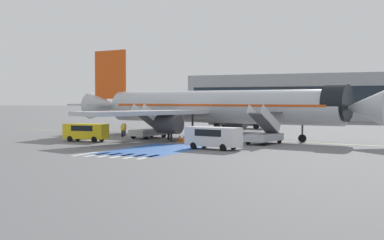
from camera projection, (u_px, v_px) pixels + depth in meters
The scene contains 23 objects.
ground_plane at pixel (200, 138), 63.14m from camera, with size 600.00×600.00×0.00m, color slate.
apron_leadline_yellow at pixel (218, 138), 63.08m from camera, with size 0.20×74.28×0.01m, color gold.
apron_stand_patch_blue at pixel (156, 150), 48.65m from camera, with size 6.62×12.31×0.01m, color #2856A8.
apron_walkway_bar_0 at pixel (85, 154), 44.72m from camera, with size 0.44×3.60×0.01m, color silver.
apron_walkway_bar_1 at pixel (97, 154), 44.24m from camera, with size 0.44×3.60×0.01m, color silver.
apron_walkway_bar_2 at pixel (110, 155), 43.75m from camera, with size 0.44×3.60×0.01m, color silver.
apron_walkway_bar_3 at pixel (122, 156), 43.27m from camera, with size 0.44×3.60×0.01m, color silver.
apron_walkway_bar_4 at pixel (135, 156), 42.79m from camera, with size 0.44×3.60×0.01m, color silver.
apron_walkway_bar_5 at pixel (148, 157), 42.31m from camera, with size 0.44×3.60×0.01m, color silver.
airliner at pixel (213, 107), 63.34m from camera, with size 40.25×35.14×11.23m.
boarding_stairs_forward at pixel (264, 134), 54.66m from camera, with size 3.05×5.50×4.08m.
boarding_stairs_aft at pixel (149, 130), 63.20m from camera, with size 3.05×5.50×4.10m.
fuel_tanker at pixel (239, 118), 85.87m from camera, with size 10.36×4.05×3.25m.
service_van_0 at pixel (213, 136), 48.81m from camera, with size 5.43×2.89×2.04m.
service_van_1 at pixel (86, 131), 58.12m from camera, with size 4.89×2.23×1.93m.
baggage_cart at pixel (213, 140), 57.17m from camera, with size 2.74×1.75×0.87m.
ground_crew_0 at pixel (125, 128), 67.38m from camera, with size 0.29×0.46×1.64m.
ground_crew_1 at pixel (171, 132), 58.30m from camera, with size 0.49×0.40×1.83m.
ground_crew_2 at pixel (169, 132), 60.13m from camera, with size 0.40×0.49×1.69m.
ground_crew_3 at pixel (123, 129), 65.31m from camera, with size 0.44×0.24×1.68m.
traffic_cone_0 at pixel (184, 139), 57.46m from camera, with size 0.61×0.61×0.68m.
traffic_cone_1 at pixel (180, 138), 58.38m from camera, with size 0.61×0.61×0.67m.
terminal_building at pixel (361, 97), 117.65m from camera, with size 78.22×12.10×10.37m.
Camera 1 is at (24.41, -58.10, 4.51)m, focal length 50.00 mm.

